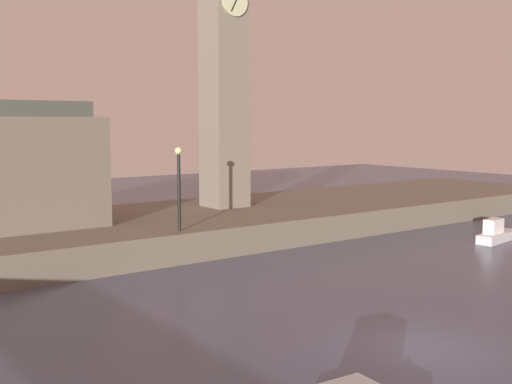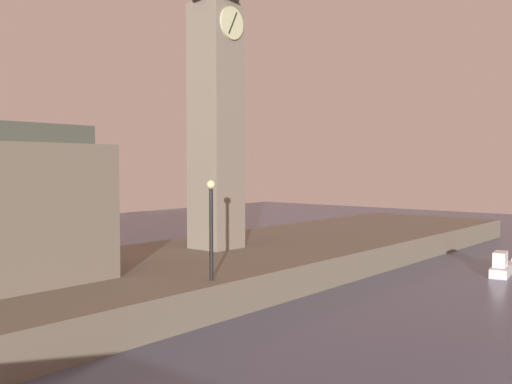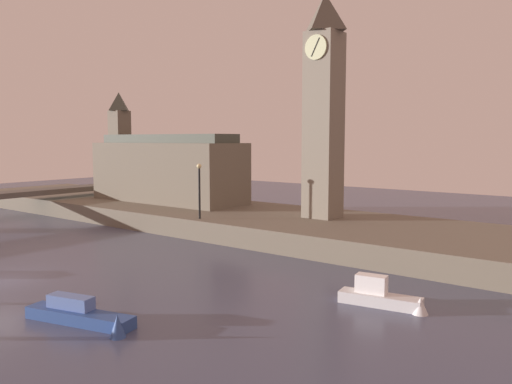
% 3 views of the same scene
% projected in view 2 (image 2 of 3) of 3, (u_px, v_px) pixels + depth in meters
% --- Properties ---
extents(far_embankment, '(70.00, 12.00, 1.50)m').
position_uv_depth(far_embankment, '(129.00, 283.00, 26.81)').
color(far_embankment, '#6B6051').
rests_on(far_embankment, ground).
extents(clock_tower, '(2.57, 2.60, 16.49)m').
position_uv_depth(clock_tower, '(216.00, 98.00, 32.52)').
color(clock_tower, slate).
rests_on(clock_tower, far_embankment).
extents(streetlamp, '(0.36, 0.36, 4.10)m').
position_uv_depth(streetlamp, '(211.00, 218.00, 23.54)').
color(streetlamp, black).
rests_on(streetlamp, far_embankment).
extents(boat_ferry_white, '(4.17, 1.50, 1.50)m').
position_uv_depth(boat_ferry_white, '(504.00, 266.00, 33.12)').
color(boat_ferry_white, silver).
rests_on(boat_ferry_white, ground).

